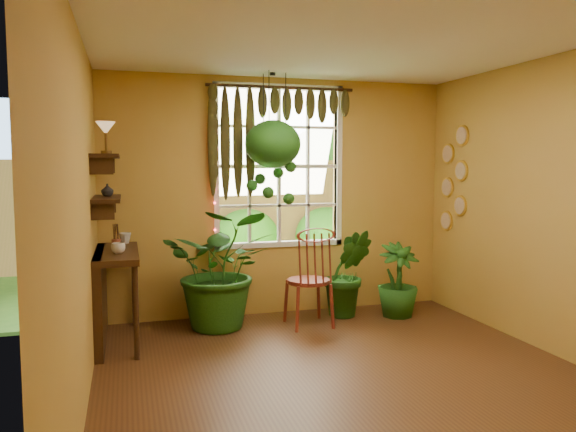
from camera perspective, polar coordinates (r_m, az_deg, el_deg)
name	(u,v)px	position (r m, az deg, el deg)	size (l,w,h in m)	color
floor	(355,384)	(4.65, 6.81, -16.55)	(4.50, 4.50, 0.00)	#4F2E16
ceiling	(359,33)	(4.42, 7.21, 17.98)	(4.50, 4.50, 0.00)	white
wall_back	(280,197)	(6.45, -0.86, 1.95)	(4.00, 4.00, 0.00)	gold
wall_left	(80,221)	(4.00, -20.41, -0.43)	(4.50, 4.50, 0.00)	gold
wall_right	(571,208)	(5.43, 26.79, 0.76)	(4.50, 4.50, 0.00)	gold
window	(279,166)	(6.47, -0.94, 5.06)	(1.52, 0.10, 1.86)	white
valance_vine	(274,115)	(6.36, -1.40, 10.26)	(1.70, 0.12, 1.10)	#371F0F
string_lights	(214,162)	(6.23, -7.51, 5.47)	(0.03, 0.03, 1.54)	#FF2633
wall_plates	(454,179)	(6.83, 16.47, 3.60)	(0.04, 0.32, 1.10)	#FFEED0
counter_ledge	(106,287)	(5.69, -18.04, -6.88)	(0.40, 1.20, 0.90)	#371F0F
shelf_lower	(107,199)	(5.58, -17.94, 1.69)	(0.25, 0.90, 0.04)	#371F0F
shelf_upper	(105,156)	(5.57, -18.05, 5.80)	(0.25, 0.90, 0.04)	#371F0F
backyard	(229,187)	(11.02, -6.00, 2.95)	(14.00, 10.00, 12.00)	#2A5D1A
windsor_chair	(310,293)	(6.03, 2.21, -7.84)	(0.48, 0.51, 1.23)	maroon
potted_plant_left	(222,268)	(5.95, -6.75, -5.31)	(1.14, 0.99, 1.27)	#154512
potted_plant_mid	(347,273)	(6.41, 6.06, -5.79)	(0.55, 0.44, 1.00)	#154512
potted_plant_right	(398,280)	(6.51, 11.07, -6.40)	(0.47, 0.47, 0.84)	#154512
hanging_basket	(273,151)	(6.07, -1.55, 6.66)	(0.60, 0.60, 1.43)	black
cup_a	(118,248)	(5.43, -16.86, -3.15)	(0.13, 0.13, 0.10)	silver
cup_b	(125,238)	(6.08, -16.22, -2.18)	(0.12, 0.12, 0.11)	beige
brush_jar	(116,237)	(5.64, -17.06, -2.07)	(0.09, 0.09, 0.32)	brown
shelf_vase	(107,190)	(5.67, -17.88, 2.53)	(0.12, 0.12, 0.12)	#B2AD99
tiffany_lamp	(106,130)	(5.36, -18.04, 8.29)	(0.17, 0.17, 0.29)	brown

